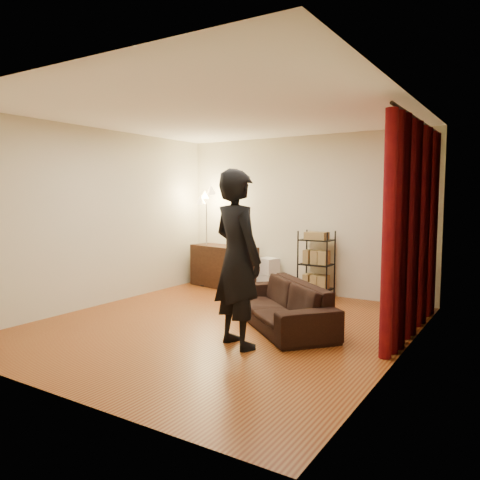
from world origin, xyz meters
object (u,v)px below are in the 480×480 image
Objects in this scene: wire_shelf at (316,264)px; floor_lamp at (207,238)px; storage_boxes at (267,274)px; person at (237,259)px; media_cabinet at (224,267)px; sofa at (280,304)px.

wire_shelf is 2.18m from floor_lamp.
wire_shelf reaches higher than storage_boxes.
person is 3.59m from floor_lamp.
media_cabinet is at bearing 9.56° from floor_lamp.
floor_lamp is at bearing -25.54° from person.
wire_shelf reaches higher than media_cabinet.
media_cabinet is at bearing -170.61° from storage_boxes.
wire_shelf is (1.80, 0.06, 0.17)m from media_cabinet.
media_cabinet is 0.86m from storage_boxes.
sofa is at bearing -86.32° from wire_shelf.
sofa is 2.72m from media_cabinet.
sofa is 1.86m from wire_shelf.
storage_boxes is 0.53× the size of wire_shelf.
floor_lamp is at bearing 178.27° from wire_shelf.
media_cabinet is 0.73× the size of floor_lamp.
person reaches higher than wire_shelf.
media_cabinet is 0.63m from floor_lamp.
sofa is at bearing -35.20° from floor_lamp.
media_cabinet is (-2.04, 2.75, -0.60)m from person.
wire_shelf is at bearing 139.49° from sofa.
person is 3.35× the size of storage_boxes.
media_cabinet is at bearing -179.38° from sofa.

